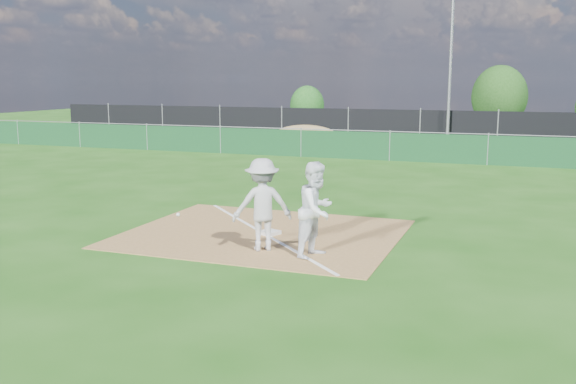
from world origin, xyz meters
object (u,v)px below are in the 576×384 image
(car_right, at_px, (510,129))
(first_base, at_px, (270,232))
(light_pole, at_px, (450,68))
(play_at_first, at_px, (262,205))
(tree_left, at_px, (307,105))
(car_left, at_px, (363,122))
(runner, at_px, (317,210))
(tree_mid, at_px, (499,97))
(car_mid, at_px, (449,126))

(car_right, bearing_deg, first_base, -172.02)
(car_right, bearing_deg, light_pole, 159.90)
(play_at_first, height_order, tree_left, tree_left)
(car_right, distance_m, tree_left, 15.74)
(first_base, distance_m, car_left, 26.97)
(runner, xyz_separation_m, tree_mid, (1.83, 34.51, 1.31))
(runner, bearing_deg, tree_mid, 12.83)
(runner, distance_m, car_right, 27.08)
(car_right, bearing_deg, runner, -168.40)
(car_mid, distance_m, tree_left, 12.19)
(car_right, bearing_deg, tree_left, 83.46)
(play_at_first, xyz_separation_m, tree_left, (-10.38, 33.30, 0.57))
(first_base, relative_size, car_right, 0.09)
(first_base, bearing_deg, car_right, 80.44)
(light_pole, distance_m, runner, 23.24)
(first_base, height_order, play_at_first, play_at_first)
(first_base, relative_size, play_at_first, 0.15)
(play_at_first, relative_size, tree_left, 0.84)
(runner, relative_size, tree_mid, 0.43)
(play_at_first, bearing_deg, light_pole, 87.60)
(car_mid, bearing_deg, car_right, -79.97)
(light_pole, distance_m, tree_left, 15.52)
(runner, bearing_deg, car_right, 9.93)
(car_right, relative_size, tree_left, 1.47)
(first_base, height_order, car_right, car_right)
(car_mid, xyz_separation_m, car_right, (3.50, -0.92, -0.03))
(car_left, distance_m, tree_left, 7.84)
(car_mid, xyz_separation_m, tree_left, (-10.85, 5.49, 0.85))
(car_right, distance_m, tree_mid, 7.81)
(car_left, bearing_deg, car_right, -116.03)
(car_left, relative_size, car_mid, 1.11)
(light_pole, bearing_deg, tree_mid, 79.96)
(first_base, height_order, car_mid, car_mid)
(first_base, xyz_separation_m, runner, (1.52, -1.30, 0.88))
(runner, xyz_separation_m, car_mid, (-0.70, 27.85, -0.27))
(runner, distance_m, car_left, 28.52)
(car_left, xyz_separation_m, car_right, (8.75, -0.97, -0.13))
(play_at_first, relative_size, car_mid, 0.62)
(first_base, bearing_deg, play_at_first, -74.22)
(car_mid, relative_size, tree_mid, 0.92)
(runner, bearing_deg, first_base, 65.35)
(play_at_first, relative_size, runner, 1.32)
(car_right, bearing_deg, car_mid, 92.80)
(tree_left, bearing_deg, play_at_first, -72.68)
(light_pole, height_order, runner, light_pole)
(car_mid, bearing_deg, car_left, 114.27)
(first_base, height_order, car_left, car_left)
(car_mid, distance_m, tree_mid, 7.30)
(first_base, relative_size, runner, 0.20)
(tree_left, bearing_deg, tree_mid, 5.01)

